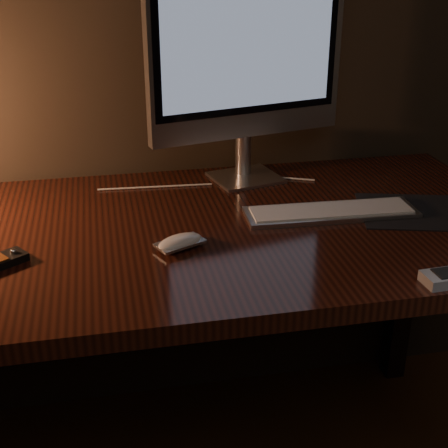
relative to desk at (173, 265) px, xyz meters
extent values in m
cube|color=#35140C|center=(0.00, -0.07, 0.11)|extent=(1.60, 0.75, 0.04)
cube|color=black|center=(0.75, 0.25, -0.27)|extent=(0.06, 0.06, 0.71)
cube|color=black|center=(0.00, 0.27, -0.17)|extent=(1.48, 0.02, 0.51)
cube|color=silver|center=(0.22, 0.20, 0.13)|extent=(0.20, 0.18, 0.01)
cylinder|color=silver|center=(0.22, 0.23, 0.19)|extent=(0.05, 0.05, 0.11)
cube|color=silver|center=(0.22, 0.20, 0.46)|extent=(0.51, 0.15, 0.42)
cube|color=black|center=(0.22, 0.18, 0.49)|extent=(0.47, 0.12, 0.36)
cube|color=#99ADD1|center=(0.22, 0.18, 0.49)|extent=(0.44, 0.11, 0.32)
cube|color=silver|center=(0.36, -0.07, 0.14)|extent=(0.40, 0.13, 0.01)
cube|color=black|center=(0.56, -0.10, 0.13)|extent=(0.31, 0.27, 0.00)
ellipsoid|color=white|center=(0.00, -0.17, 0.14)|extent=(0.11, 0.09, 0.02)
cylinder|color=white|center=(0.13, 0.18, 0.13)|extent=(0.54, 0.16, 0.00)
camera|label=1|loc=(-0.14, -1.30, 0.70)|focal=50.00mm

